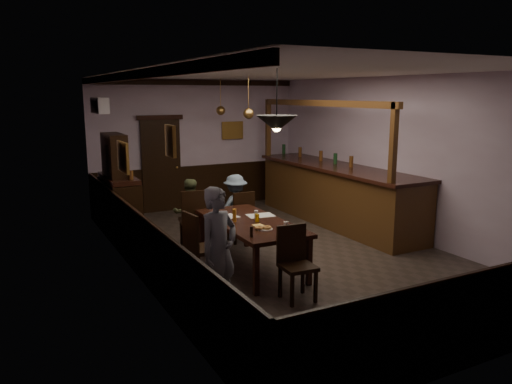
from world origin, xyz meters
TOP-DOWN VIEW (x-y plane):
  - room at (0.00, 0.00)m, footprint 5.01×8.01m
  - dining_table at (-0.84, -0.39)m, footprint 1.03×2.22m
  - chair_far_left at (-1.28, 0.88)m, footprint 0.54×0.54m
  - chair_far_right at (-0.37, 0.87)m, footprint 0.44×0.44m
  - chair_near at (-0.85, -1.71)m, footprint 0.45×0.45m
  - chair_side at (-1.77, -0.59)m, footprint 0.49×0.49m
  - person_standing at (-1.90, -1.63)m, footprint 0.67×0.56m
  - person_seated_left at (-1.26, 1.16)m, footprint 0.66×0.55m
  - person_seated_right at (-0.36, 1.15)m, footprint 0.83×0.55m
  - newspaper_left at (-1.10, -0.00)m, footprint 0.45×0.35m
  - newspaper_right at (-0.54, -0.17)m, footprint 0.45×0.35m
  - napkin at (-0.85, -0.68)m, footprint 0.15×0.15m
  - saucer at (-0.53, -0.94)m, footprint 0.15×0.15m
  - coffee_cup at (-0.54, -0.97)m, footprint 0.08×0.08m
  - pastry_plate at (-0.87, -0.93)m, footprint 0.22×0.22m
  - pastry_ring_a at (-0.96, -0.91)m, footprint 0.13×0.13m
  - pastry_ring_b at (-0.86, -0.95)m, footprint 0.13×0.13m
  - soda_can at (-0.77, -0.49)m, footprint 0.07×0.07m
  - beer_glass at (-1.08, -0.33)m, footprint 0.06×0.06m
  - water_glass at (-0.73, -0.38)m, footprint 0.06×0.06m
  - pepper_mill at (-1.21, -1.16)m, footprint 0.04×0.04m
  - sideboard at (-2.21, 2.43)m, footprint 0.52×1.47m
  - bar_counter at (1.99, 1.22)m, footprint 1.06×4.55m
  - door_back at (-0.90, 3.95)m, footprint 0.90×0.06m
  - ac_unit at (-2.38, 2.90)m, footprint 0.20×0.85m
  - picture_left_small at (-2.46, -1.60)m, footprint 0.04×0.28m
  - picture_left_large at (-2.46, 0.80)m, footprint 0.04×0.62m
  - picture_back at (0.90, 3.96)m, footprint 0.55×0.04m
  - pendant_iron at (-0.85, -1.19)m, footprint 0.56×0.56m
  - pendant_brass_mid at (0.10, 1.52)m, footprint 0.20×0.20m
  - pendant_brass_far at (0.30, 3.28)m, footprint 0.20×0.20m

SIDE VIEW (x-z plane):
  - chair_far_right at x=-0.37m, z-range 0.05..1.00m
  - chair_near at x=-0.85m, z-range 0.05..1.03m
  - chair_side at x=-1.77m, z-range 0.05..1.08m
  - chair_far_left at x=-1.28m, z-range 0.05..1.12m
  - person_seated_left at x=-1.26m, z-range 0.00..1.20m
  - person_seated_right at x=-0.36m, z-range 0.00..1.21m
  - bar_counter at x=1.99m, z-range -0.63..1.91m
  - dining_table at x=-0.84m, z-range 0.31..1.06m
  - napkin at x=-0.85m, z-range 0.75..0.75m
  - newspaper_left at x=-1.10m, z-range 0.75..0.76m
  - newspaper_right at x=-0.54m, z-range 0.75..0.76m
  - saucer at x=-0.53m, z-range 0.75..0.76m
  - pastry_plate at x=-0.87m, z-range 0.75..0.76m
  - sideboard at x=-2.21m, z-range -0.19..1.75m
  - pastry_ring_a at x=-0.96m, z-range 0.77..0.81m
  - pastry_ring_b at x=-0.86m, z-range 0.77..0.81m
  - person_standing at x=-1.90m, z-range 0.00..1.58m
  - coffee_cup at x=-0.54m, z-range 0.76..0.84m
  - soda_can at x=-0.77m, z-range 0.75..0.87m
  - pepper_mill at x=-1.21m, z-range 0.75..0.89m
  - water_glass at x=-0.73m, z-range 0.75..0.90m
  - beer_glass at x=-1.08m, z-range 0.75..0.95m
  - door_back at x=-0.90m, z-range 0.00..2.10m
  - room at x=0.00m, z-range -0.01..3.01m
  - picture_left_large at x=-2.46m, z-range 1.46..1.94m
  - picture_back at x=0.90m, z-range 1.59..2.01m
  - picture_left_small at x=-2.46m, z-range 1.97..2.33m
  - pendant_iron at x=-0.85m, z-range 1.86..2.69m
  - pendant_brass_mid at x=0.10m, z-range 1.89..2.70m
  - pendant_brass_far at x=0.30m, z-range 1.89..2.70m
  - ac_unit at x=-2.38m, z-range 2.30..2.60m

